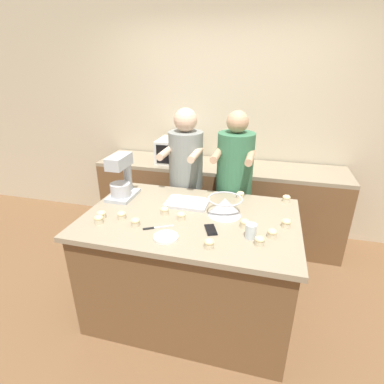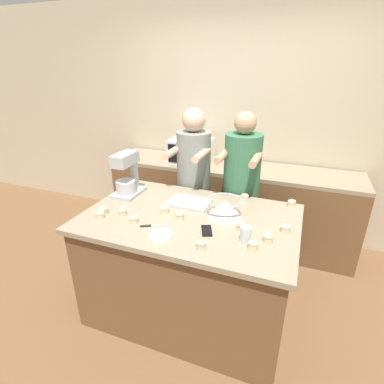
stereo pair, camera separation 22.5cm
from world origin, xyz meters
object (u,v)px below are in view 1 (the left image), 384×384
Objects in this scene: drinking_glass at (251,231)px; cupcake_11 at (99,219)px; person_left at (186,186)px; baking_tray at (187,202)px; stand_mixer at (121,179)px; person_right at (233,192)px; cell_phone at (211,230)px; small_plate at (166,237)px; microwave_oven at (179,151)px; cupcake_9 at (181,216)px; cupcake_0 at (240,195)px; cupcake_1 at (209,243)px; cupcake_5 at (245,223)px; cupcake_2 at (122,215)px; knife at (156,228)px; mixing_bowl at (225,206)px; cupcake_7 at (135,222)px; cupcake_6 at (260,241)px; cupcake_10 at (165,211)px; cupcake_3 at (101,214)px; cupcake_8 at (286,223)px; cupcake_12 at (286,198)px; cupcake_4 at (272,233)px.

drinking_glass reaches higher than cupcake_11.
baking_tray is at bearing -73.30° from person_left.
person_right is at bearing 29.86° from stand_mixer.
stand_mixer reaches higher than cell_phone.
drinking_glass is at bearing 15.70° from small_plate.
microwave_oven is 1.66m from small_plate.
microwave_oven is at bearing 107.80° from cupcake_9.
cupcake_0 and cupcake_1 have the same top height.
cupcake_1 is 1.00× the size of cupcake_5.
knife is at bearing -12.06° from cupcake_2.
stand_mixer is at bearing 137.36° from small_plate.
person_right reaches higher than mixing_bowl.
cupcake_1 is at bearing -13.41° from cupcake_7.
drinking_glass is at bearing 131.62° from cupcake_6.
cupcake_5 is 1.06m from cupcake_11.
cupcake_7 reaches higher than baking_tray.
cupcake_1 is at bearing -67.03° from person_left.
baking_tray is at bearing 163.33° from mixing_bowl.
cupcake_11 is (-0.13, -0.10, 0.00)m from cupcake_2.
cupcake_0 is (0.99, 0.24, -0.14)m from stand_mixer.
cell_phone is 1.58× the size of drinking_glass.
cell_phone is at bearing 9.93° from knife.
small_plate is 0.35m from cupcake_10.
cupcake_0 is 1.00× the size of cupcake_3.
stand_mixer is 5.73× the size of cupcake_3.
stand_mixer is 0.48m from cupcake_11.
mixing_bowl is at bearing 86.95° from cupcake_1.
knife is 0.22m from cupcake_9.
cupcake_6 is at bearing -48.38° from drinking_glass.
baking_tray reaches higher than cell_phone.
cupcake_2 is at bearing -170.91° from cupcake_8.
cupcake_5 is at bearing -26.49° from baking_tray.
cupcake_6 is at bearing -2.25° from knife.
cupcake_0 is at bearing -71.41° from person_right.
person_right is at bearing -37.89° from microwave_oven.
cupcake_6 and cupcake_12 have the same top height.
stand_mixer is at bearing 115.30° from cupcake_2.
microwave_oven reaches higher than cupcake_0.
cupcake_3 is at bearing 168.44° from cupcake_1.
cupcake_1 is 1.00× the size of cupcake_6.
stand_mixer is 5.73× the size of cupcake_5.
cupcake_2 is at bearing 153.80° from cupcake_7.
cupcake_9 is at bearing 50.64° from knife.
person_left reaches higher than mixing_bowl.
cupcake_11 is (-0.81, -0.10, 0.02)m from cell_phone.
drinking_glass is 0.64m from cupcake_0.
small_plate is 2.52× the size of cupcake_5.
cupcake_4 is at bearing -64.60° from cupcake_0.
drinking_glass reaches higher than baking_tray.
drinking_glass is (0.55, -0.38, 0.03)m from baking_tray.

